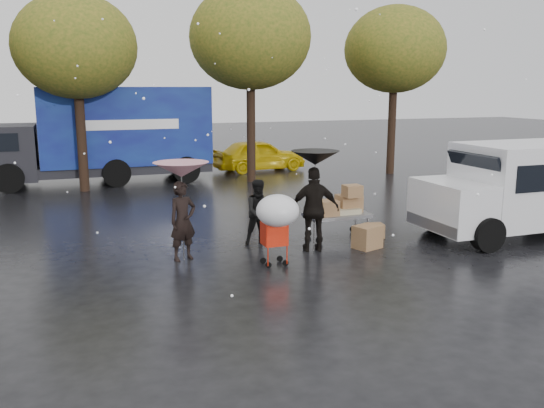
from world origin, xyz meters
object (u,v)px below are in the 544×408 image
object	(u,v)px
person_black	(314,209)
white_van	(525,187)
blue_truck	(103,135)
shopping_cart	(277,215)
yellow_taxi	(259,155)
person_pink	(183,221)
vendor_cart	(341,208)

from	to	relation	value
person_black	white_van	xyz separation A→B (m)	(5.31, -0.39, 0.24)
white_van	blue_truck	bearing A→B (deg)	128.16
shopping_cart	yellow_taxi	bearing A→B (deg)	72.90
person_pink	vendor_cart	size ratio (longest dim) A/B	1.07
shopping_cart	yellow_taxi	xyz separation A→B (m)	(3.92, 12.75, -0.40)
vendor_cart	person_black	bearing A→B (deg)	-142.02
vendor_cart	yellow_taxi	xyz separation A→B (m)	(1.72, 11.12, -0.06)
person_pink	shopping_cart	xyz separation A→B (m)	(1.63, -1.13, 0.25)
vendor_cart	yellow_taxi	size ratio (longest dim) A/B	0.39
person_pink	white_van	xyz separation A→B (m)	(8.11, -0.71, 0.34)
person_black	blue_truck	xyz separation A→B (m)	(-3.63, 10.98, 0.84)
white_van	shopping_cart	bearing A→B (deg)	-176.24
person_pink	person_black	world-z (taller)	person_black
person_pink	blue_truck	world-z (taller)	blue_truck
vendor_cart	blue_truck	size ratio (longest dim) A/B	0.18
yellow_taxi	person_pink	bearing A→B (deg)	149.39
person_pink	blue_truck	distance (m)	10.74
person_pink	yellow_taxi	world-z (taller)	person_pink
shopping_cart	white_van	distance (m)	6.49
person_pink	person_black	xyz separation A→B (m)	(2.80, -0.31, 0.10)
person_black	shopping_cart	distance (m)	1.43
white_van	blue_truck	size ratio (longest dim) A/B	0.59
shopping_cart	person_pink	bearing A→B (deg)	145.30
vendor_cart	yellow_taxi	bearing A→B (deg)	81.18
blue_truck	yellow_taxi	xyz separation A→B (m)	(6.39, 0.95, -1.09)
vendor_cart	shopping_cart	bearing A→B (deg)	-143.47
person_black	yellow_taxi	size ratio (longest dim) A/B	0.47
white_van	blue_truck	world-z (taller)	blue_truck
person_black	shopping_cart	xyz separation A→B (m)	(-1.16, -0.82, 0.15)
person_pink	vendor_cart	distance (m)	3.86
person_pink	shopping_cart	distance (m)	2.00
blue_truck	white_van	bearing A→B (deg)	-51.84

